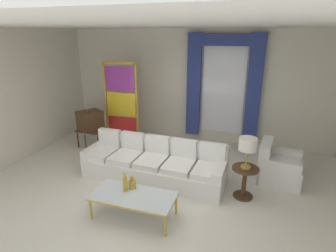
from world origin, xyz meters
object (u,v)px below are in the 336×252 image
object	(u,v)px
vintage_tv	(90,121)
peacock_figurine	(135,142)
couch_white_long	(155,164)
bottle_blue_decanter	(132,184)
armchair_white	(277,167)
bottle_crystal_tall	(125,183)
table_lamp_brass	(248,145)
coffee_table	(134,197)
round_side_table	(244,180)
stained_glass_divider	(121,106)

from	to	relation	value
vintage_tv	peacock_figurine	bearing A→B (deg)	8.52
couch_white_long	peacock_figurine	xyz separation A→B (m)	(-0.99, 1.12, -0.09)
couch_white_long	vintage_tv	bearing A→B (deg)	156.07
bottle_blue_decanter	vintage_tv	xyz separation A→B (m)	(-2.18, 2.11, 0.24)
armchair_white	bottle_crystal_tall	bearing A→B (deg)	-141.49
vintage_tv	table_lamp_brass	world-z (taller)	vintage_tv
coffee_table	armchair_white	distance (m)	3.03
bottle_blue_decanter	round_side_table	distance (m)	2.03
bottle_crystal_tall	stained_glass_divider	world-z (taller)	stained_glass_divider
armchair_white	round_side_table	world-z (taller)	armchair_white
table_lamp_brass	armchair_white	bearing A→B (deg)	54.82
couch_white_long	armchair_white	size ratio (longest dim) A/B	3.25
vintage_tv	round_side_table	xyz separation A→B (m)	(3.95, -1.13, -0.37)
vintage_tv	bottle_blue_decanter	bearing A→B (deg)	-44.09
coffee_table	bottle_blue_decanter	distance (m)	0.24
coffee_table	table_lamp_brass	size ratio (longest dim) A/B	2.36
stained_glass_divider	peacock_figurine	size ratio (longest dim) A/B	3.67
couch_white_long	coffee_table	size ratio (longest dim) A/B	2.19
vintage_tv	stained_glass_divider	distance (m)	0.89
armchair_white	round_side_table	xyz separation A→B (m)	(-0.60, -0.85, 0.07)
vintage_tv	armchair_white	world-z (taller)	vintage_tv
bottle_crystal_tall	round_side_table	distance (m)	2.15
coffee_table	peacock_figurine	xyz separation A→B (m)	(-1.13, 2.46, -0.16)
couch_white_long	coffee_table	bearing A→B (deg)	-83.95
vintage_tv	stained_glass_divider	bearing A→B (deg)	39.05
armchair_white	table_lamp_brass	bearing A→B (deg)	-125.18
bottle_blue_decanter	bottle_crystal_tall	size ratio (longest dim) A/B	0.70
coffee_table	bottle_blue_decanter	world-z (taller)	bottle_blue_decanter
vintage_tv	table_lamp_brass	bearing A→B (deg)	-15.98
couch_white_long	round_side_table	size ratio (longest dim) A/B	4.96
couch_white_long	stained_glass_divider	distance (m)	2.23
peacock_figurine	round_side_table	world-z (taller)	round_side_table
coffee_table	peacock_figurine	world-z (taller)	peacock_figurine
peacock_figurine	table_lamp_brass	xyz separation A→B (m)	(2.80, -1.30, 0.81)
couch_white_long	vintage_tv	world-z (taller)	vintage_tv
armchair_white	coffee_table	bearing A→B (deg)	-138.44
bottle_blue_decanter	table_lamp_brass	size ratio (longest dim) A/B	0.42
bottle_crystal_tall	round_side_table	world-z (taller)	bottle_crystal_tall
vintage_tv	peacock_figurine	world-z (taller)	vintage_tv
coffee_table	armchair_white	bearing A→B (deg)	41.56
coffee_table	stained_glass_divider	size ratio (longest dim) A/B	0.61
peacock_figurine	couch_white_long	bearing A→B (deg)	-48.56
bottle_blue_decanter	peacock_figurine	size ratio (longest dim) A/B	0.40
bottle_blue_decanter	stained_glass_divider	bearing A→B (deg)	120.25
couch_white_long	vintage_tv	xyz separation A→B (m)	(-2.14, 0.95, 0.42)
coffee_table	bottle_blue_decanter	bearing A→B (deg)	119.69
bottle_crystal_tall	table_lamp_brass	xyz separation A→B (m)	(1.84, 1.09, 0.48)
bottle_blue_decanter	stained_glass_divider	size ratio (longest dim) A/B	0.11
table_lamp_brass	stained_glass_divider	bearing A→B (deg)	153.43
couch_white_long	bottle_blue_decanter	bearing A→B (deg)	-88.04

